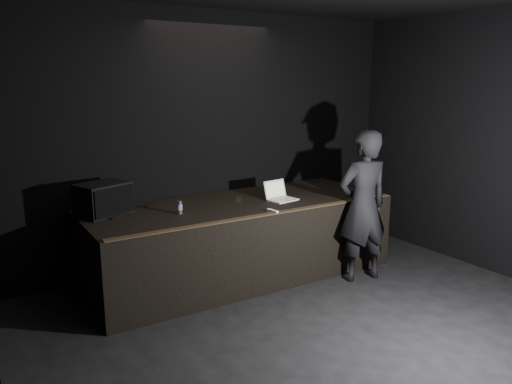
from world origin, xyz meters
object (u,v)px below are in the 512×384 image
object	(u,v)px
laptop	(279,195)
stage_monitor	(104,199)
beer_can	(180,207)
person	(363,206)
stage_riser	(239,239)

from	to	relation	value
laptop	stage_monitor	bearing A→B (deg)	158.73
stage_monitor	beer_can	size ratio (longest dim) A/B	4.36
stage_monitor	beer_can	bearing A→B (deg)	-50.03
beer_can	person	bearing A→B (deg)	-20.78
stage_monitor	person	distance (m)	3.22
stage_monitor	stage_riser	bearing A→B (deg)	-31.58
laptop	stage_riser	bearing A→B (deg)	154.50
stage_riser	person	bearing A→B (deg)	-36.42
stage_riser	person	size ratio (longest dim) A/B	2.04
stage_monitor	laptop	size ratio (longest dim) A/B	1.66
stage_riser	laptop	xyz separation A→B (m)	(0.53, -0.15, 0.56)
stage_riser	laptop	world-z (taller)	laptop
laptop	beer_can	size ratio (longest dim) A/B	2.62
stage_riser	person	distance (m)	1.67
laptop	person	bearing A→B (deg)	-56.18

